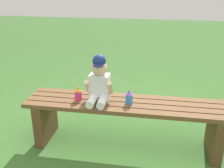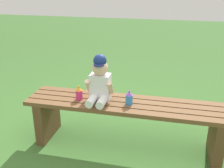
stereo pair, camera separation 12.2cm
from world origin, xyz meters
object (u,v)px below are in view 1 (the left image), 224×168
(park_bench, at_px, (126,116))
(child_figure, at_px, (99,81))
(sippy_cup_left, at_px, (78,94))
(sippy_cup_right, at_px, (129,97))

(park_bench, xyz_separation_m, child_figure, (-0.24, 0.00, 0.31))
(child_figure, bearing_deg, sippy_cup_left, -172.27)
(sippy_cup_left, distance_m, sippy_cup_right, 0.44)
(park_bench, distance_m, sippy_cup_right, 0.19)
(sippy_cup_right, bearing_deg, park_bench, 131.88)
(child_figure, distance_m, sippy_cup_right, 0.29)
(sippy_cup_left, bearing_deg, sippy_cup_right, 0.00)
(child_figure, distance_m, sippy_cup_left, 0.22)
(park_bench, bearing_deg, sippy_cup_right, -48.12)
(park_bench, relative_size, sippy_cup_left, 14.10)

